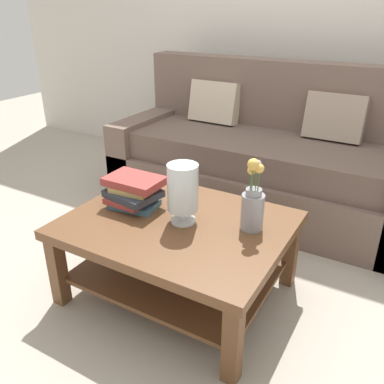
# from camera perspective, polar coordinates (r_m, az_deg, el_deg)

# --- Properties ---
(ground_plane) EXTENTS (10.00, 10.00, 0.00)m
(ground_plane) POSITION_cam_1_polar(r_m,az_deg,el_deg) (2.56, 2.14, -9.19)
(ground_plane) COLOR #ADA393
(back_wall) EXTENTS (6.40, 0.12, 2.70)m
(back_wall) POSITION_cam_1_polar(r_m,az_deg,el_deg) (3.66, 15.80, 22.84)
(back_wall) COLOR beige
(back_wall) RESTS_ON ground
(couch) EXTENTS (2.22, 0.90, 1.06)m
(couch) POSITION_cam_1_polar(r_m,az_deg,el_deg) (3.11, 10.07, 4.48)
(couch) COLOR brown
(couch) RESTS_ON ground
(coffee_table) EXTENTS (1.09, 0.86, 0.44)m
(coffee_table) POSITION_cam_1_polar(r_m,az_deg,el_deg) (2.11, -2.15, -7.01)
(coffee_table) COLOR brown
(coffee_table) RESTS_ON ground
(book_stack_main) EXTENTS (0.30, 0.26, 0.16)m
(book_stack_main) POSITION_cam_1_polar(r_m,az_deg,el_deg) (2.17, -8.26, 0.08)
(book_stack_main) COLOR #3D6075
(book_stack_main) RESTS_ON coffee_table
(glass_hurricane_vase) EXTENTS (0.15, 0.15, 0.31)m
(glass_hurricane_vase) POSITION_cam_1_polar(r_m,az_deg,el_deg) (1.96, -1.31, 0.31)
(glass_hurricane_vase) COLOR silver
(glass_hurricane_vase) RESTS_ON coffee_table
(flower_pitcher) EXTENTS (0.11, 0.11, 0.37)m
(flower_pitcher) POSITION_cam_1_polar(r_m,az_deg,el_deg) (1.94, 8.58, -1.72)
(flower_pitcher) COLOR gray
(flower_pitcher) RESTS_ON coffee_table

